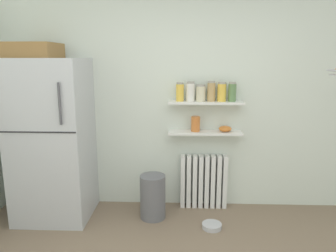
{
  "coord_description": "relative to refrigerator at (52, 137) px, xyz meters",
  "views": [
    {
      "loc": [
        -0.1,
        -1.63,
        1.74
      ],
      "look_at": [
        -0.22,
        1.6,
        1.05
      ],
      "focal_mm": 34.08,
      "sensor_mm": 36.0,
      "label": 1
    }
  ],
  "objects": [
    {
      "name": "storage_jar_4",
      "position": [
        1.84,
        0.24,
        0.47
      ],
      "size": [
        0.1,
        0.1,
        0.21
      ],
      "color": "yellow",
      "rests_on": "wall_shelf_upper"
    },
    {
      "name": "shelf_bowl",
      "position": [
        1.89,
        0.24,
        0.06
      ],
      "size": [
        0.14,
        0.14,
        0.06
      ],
      "primitive_type": "ellipsoid",
      "color": "orange",
      "rests_on": "wall_shelf_lower"
    },
    {
      "name": "pet_food_bowl",
      "position": [
        1.72,
        -0.24,
        -0.88
      ],
      "size": [
        0.21,
        0.21,
        0.05
      ],
      "primitive_type": "cylinder",
      "color": "#B7B7BC",
      "rests_on": "ground_plane"
    },
    {
      "name": "wall_shelf_upper",
      "position": [
        1.67,
        0.24,
        0.36
      ],
      "size": [
        0.83,
        0.22,
        0.02
      ],
      "primitive_type": "cube",
      "color": "white"
    },
    {
      "name": "storage_jar_3",
      "position": [
        1.72,
        0.24,
        0.48
      ],
      "size": [
        0.09,
        0.09,
        0.22
      ],
      "color": "tan",
      "rests_on": "wall_shelf_upper"
    },
    {
      "name": "wall_shelf_lower",
      "position": [
        1.67,
        0.24,
        0.01
      ],
      "size": [
        0.83,
        0.22,
        0.02
      ],
      "primitive_type": "cube",
      "color": "white"
    },
    {
      "name": "radiator",
      "position": [
        1.67,
        0.27,
        -0.59
      ],
      "size": [
        0.54,
        0.12,
        0.63
      ],
      "color": "white",
      "rests_on": "ground_plane"
    },
    {
      "name": "vase",
      "position": [
        1.56,
        0.24,
        0.11
      ],
      "size": [
        0.1,
        0.1,
        0.17
      ],
      "primitive_type": "cylinder",
      "color": "#CC7033",
      "rests_on": "wall_shelf_lower"
    },
    {
      "name": "storage_jar_5",
      "position": [
        1.95,
        0.24,
        0.47
      ],
      "size": [
        0.09,
        0.09,
        0.21
      ],
      "color": "#5B7F4C",
      "rests_on": "wall_shelf_upper"
    },
    {
      "name": "back_wall",
      "position": [
        1.48,
        0.4,
        0.4
      ],
      "size": [
        7.04,
        0.1,
        2.6
      ],
      "primitive_type": "cube",
      "color": "silver",
      "rests_on": "ground_plane"
    },
    {
      "name": "storage_jar_1",
      "position": [
        1.49,
        0.24,
        0.47
      ],
      "size": [
        0.1,
        0.1,
        0.22
      ],
      "color": "silver",
      "rests_on": "wall_shelf_upper"
    },
    {
      "name": "storage_jar_2",
      "position": [
        1.61,
        0.24,
        0.46
      ],
      "size": [
        0.1,
        0.1,
        0.19
      ],
      "color": "beige",
      "rests_on": "wall_shelf_upper"
    },
    {
      "name": "trash_bin",
      "position": [
        1.09,
        -0.03,
        -0.66
      ],
      "size": [
        0.28,
        0.28,
        0.49
      ],
      "primitive_type": "cylinder",
      "color": "slate",
      "rests_on": "ground_plane"
    },
    {
      "name": "storage_jar_0",
      "position": [
        1.38,
        0.24,
        0.47
      ],
      "size": [
        0.09,
        0.09,
        0.21
      ],
      "color": "yellow",
      "rests_on": "wall_shelf_upper"
    },
    {
      "name": "refrigerator",
      "position": [
        0.0,
        0.0,
        0.0
      ],
      "size": [
        0.77,
        0.72,
        1.89
      ],
      "color": "#B7BABF",
      "rests_on": "ground_plane"
    }
  ]
}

